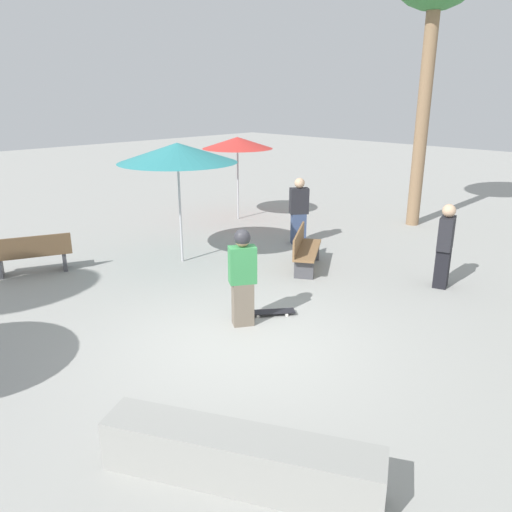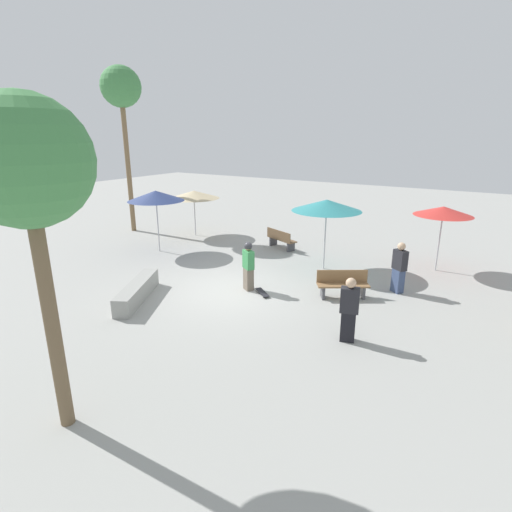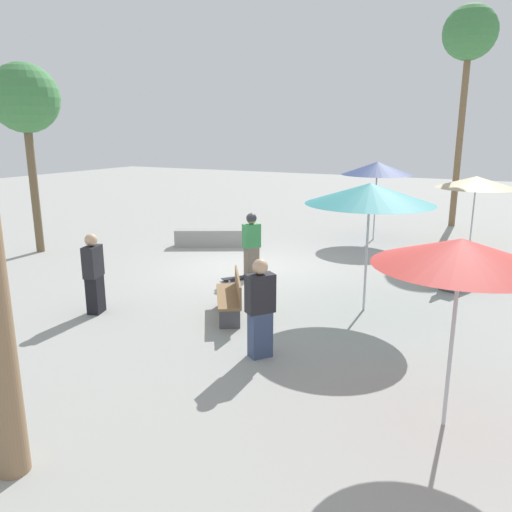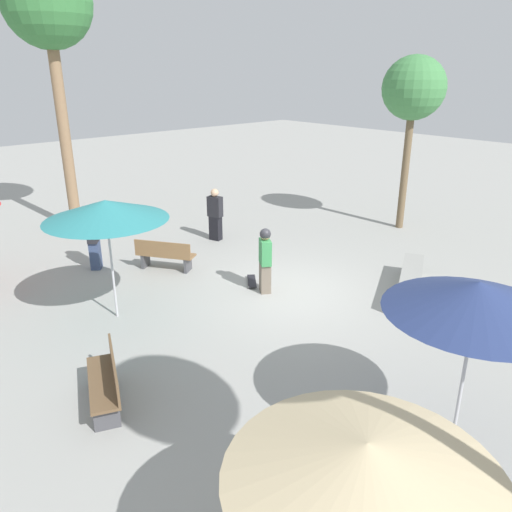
# 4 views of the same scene
# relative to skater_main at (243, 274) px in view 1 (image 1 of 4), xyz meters

# --- Properties ---
(ground_plane) EXTENTS (60.00, 60.00, 0.00)m
(ground_plane) POSITION_rel_skater_main_xyz_m (-0.39, 0.43, -0.88)
(ground_plane) COLOR #9E9E99
(skater_main) EXTENTS (0.43, 0.49, 1.62)m
(skater_main) POSITION_rel_skater_main_xyz_m (0.00, 0.00, 0.00)
(skater_main) COLOR #726656
(skater_main) RESTS_ON ground_plane
(skateboard) EXTENTS (0.65, 0.75, 0.07)m
(skateboard) POSITION_rel_skater_main_xyz_m (-0.10, -0.59, -0.82)
(skateboard) COLOR black
(skateboard) RESTS_ON ground_plane
(concrete_ledge) EXTENTS (2.67, 1.74, 0.55)m
(concrete_ledge) POSITION_rel_skater_main_xyz_m (-2.52, 2.46, -0.60)
(concrete_ledge) COLOR gray
(concrete_ledge) RESTS_ON ground_plane
(bench_near) EXTENTS (1.23, 1.58, 0.85)m
(bench_near) POSITION_rel_skater_main_xyz_m (1.04, -2.84, -0.45)
(bench_near) COLOR #47474C
(bench_near) RESTS_ON ground_plane
(bench_far) EXTENTS (1.02, 1.65, 0.85)m
(bench_far) POSITION_rel_skater_main_xyz_m (4.88, 1.45, -0.45)
(bench_far) COLOR #47474C
(bench_far) RESTS_ON ground_plane
(shade_umbrella_teal) EXTENTS (2.56, 2.56, 2.64)m
(shade_umbrella_teal) POSITION_rel_skater_main_xyz_m (3.31, -1.26, 1.56)
(shade_umbrella_teal) COLOR #B7B7BC
(shade_umbrella_teal) RESTS_ON ground_plane
(shade_umbrella_red) EXTENTS (2.06, 2.06, 2.43)m
(shade_umbrella_red) POSITION_rel_skater_main_xyz_m (5.36, -4.92, 1.38)
(shade_umbrella_red) COLOR #B7B7BC
(shade_umbrella_red) RESTS_ON ground_plane
(bystander_watching) EXTENTS (0.48, 0.52, 1.67)m
(bystander_watching) POSITION_rel_skater_main_xyz_m (2.38, -4.21, -0.04)
(bystander_watching) COLOR #38476B
(bystander_watching) RESTS_ON ground_plane
(bystander_far) EXTENTS (0.37, 0.51, 1.66)m
(bystander_far) POSITION_rel_skater_main_xyz_m (-1.54, -3.93, -0.05)
(bystander_far) COLOR black
(bystander_far) RESTS_ON ground_plane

